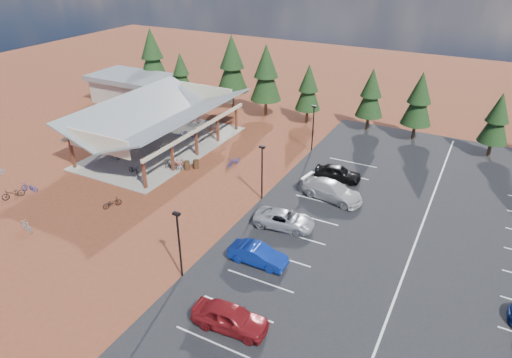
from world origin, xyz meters
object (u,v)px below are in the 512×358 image
lamp_post_2 (313,125)px  trash_bin_1 (196,164)px  bike_12 (112,203)px  car_1 (258,255)px  bike_7 (212,129)px  bike_15 (179,163)px  bike_pavilion (160,115)px  bike_10 (29,187)px  bike_14 (233,162)px  lamp_post_0 (179,240)px  car_4 (338,173)px  bike_6 (188,133)px  car_0 (230,317)px  bike_8 (13,193)px  lamp_post_1 (262,169)px  trash_bin_0 (187,165)px  bike_0 (115,154)px  bike_1 (141,147)px  outbuilding (132,88)px  car_3 (332,191)px  bike_16 (173,166)px  bike_4 (134,170)px  bike_5 (166,147)px  bike_13 (27,226)px  bike_3 (195,119)px  bike_2 (140,137)px  car_2 (284,219)px

lamp_post_2 → trash_bin_1: (-8.72, -9.63, -2.53)m
bike_12 → car_1: bearing=-159.3°
trash_bin_1 → bike_7: (-3.61, 8.66, 0.18)m
trash_bin_1 → bike_15: 1.76m
bike_12 → car_1: car_1 is taller
bike_pavilion → bike_10: bike_pavilion is taller
bike_14 → lamp_post_0: bearing=-62.1°
bike_10 → car_4: bearing=108.9°
bike_6 → car_0: (19.54, -23.15, 0.25)m
lamp_post_0 → bike_8: (-19.71, 1.68, -2.47)m
lamp_post_1 → trash_bin_0: 9.86m
bike_0 → bike_1: 2.91m
outbuilding → car_3: bearing=-20.8°
bike_14 → car_3: 11.31m
bike_1 → car_0: bearing=-140.8°
trash_bin_0 → bike_6: (-4.79, 6.92, 0.14)m
bike_16 → bike_4: bearing=-57.4°
bike_pavilion → outbuilding: size_ratio=1.76×
bike_4 → bike_8: (-6.49, -8.59, -0.04)m
bike_8 → car_4: 29.79m
outbuilding → car_4: bearing=-15.5°
lamp_post_0 → bike_8: bearing=175.1°
bike_5 → bike_13: size_ratio=1.14×
lamp_post_1 → car_1: lamp_post_1 is taller
bike_pavilion → car_0: (20.37, -19.53, -2.99)m
bike_pavilion → bike_3: bike_pavilion is taller
bike_7 → bike_8: 22.59m
bike_pavilion → bike_1: 4.10m
bike_2 → bike_8: bearing=168.0°
car_4 → car_3: bearing=-173.9°
bike_8 → bike_10: bearing=105.8°
bike_8 → bike_14: (14.08, 14.92, -0.02)m
bike_0 → bike_3: bearing=9.3°
bike_6 → bike_14: bike_6 is taller
bike_7 → bike_16: size_ratio=0.95×
bike_7 → bike_8: (-7.38, -21.35, -0.12)m
lamp_post_0 → bike_2: size_ratio=2.72×
bike_2 → bike_14: 12.61m
trash_bin_0 → car_4: size_ratio=0.21×
bike_12 → bike_2: bearing=-34.6°
lamp_post_1 → bike_14: (-5.63, 4.60, -2.49)m
car_2 → trash_bin_1: bearing=58.6°
outbuilding → car_4: outbuilding is taller
bike_2 → bike_13: bike_2 is taller
bike_12 → bike_16: size_ratio=0.91×
bike_4 → bike_12: size_ratio=1.01×
car_2 → lamp_post_1: bearing=41.8°
trash_bin_0 → bike_15: 1.00m
lamp_post_2 → bike_10: 28.64m
bike_1 → car_2: size_ratio=0.35×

